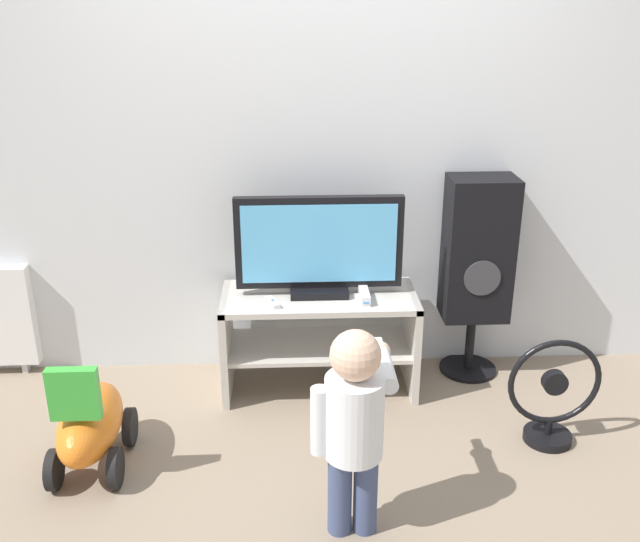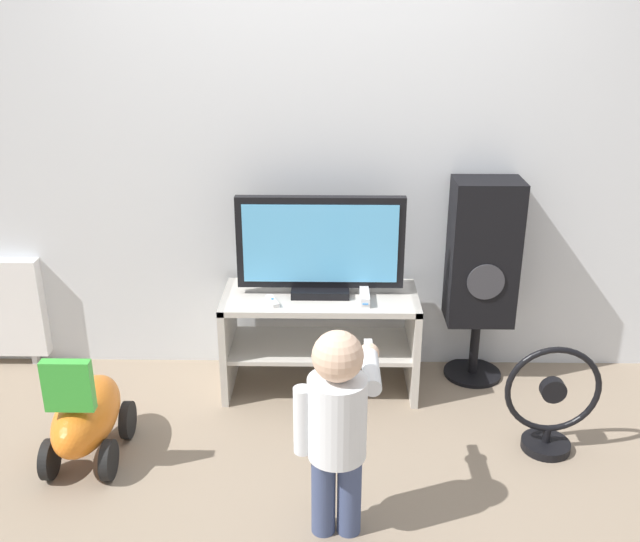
# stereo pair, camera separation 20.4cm
# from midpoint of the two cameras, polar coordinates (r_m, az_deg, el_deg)

# --- Properties ---
(ground_plane) EXTENTS (16.00, 16.00, 0.00)m
(ground_plane) POSITION_cam_midpoint_polar(r_m,az_deg,el_deg) (3.72, 1.57, -10.93)
(ground_plane) COLOR gray
(wall_back) EXTENTS (10.00, 0.06, 2.60)m
(wall_back) POSITION_cam_midpoint_polar(r_m,az_deg,el_deg) (3.73, 1.69, 10.78)
(wall_back) COLOR silver
(wall_back) RESTS_ON ground_plane
(tv_stand) EXTENTS (1.01, 0.45, 0.54)m
(tv_stand) POSITION_cam_midpoint_polar(r_m,az_deg,el_deg) (3.74, 1.59, -4.56)
(tv_stand) COLOR beige
(tv_stand) RESTS_ON ground_plane
(television) EXTENTS (0.85, 0.20, 0.52)m
(television) POSITION_cam_midpoint_polar(r_m,az_deg,el_deg) (3.59, 1.66, 1.91)
(television) COLOR black
(television) RESTS_ON tv_stand
(game_console) EXTENTS (0.05, 0.18, 0.05)m
(game_console) POSITION_cam_midpoint_polar(r_m,az_deg,el_deg) (3.59, 5.21, -2.07)
(game_console) COLOR white
(game_console) RESTS_ON tv_stand
(remote_primary) EXTENTS (0.08, 0.13, 0.03)m
(remote_primary) POSITION_cam_midpoint_polar(r_m,az_deg,el_deg) (3.56, -2.19, -2.45)
(remote_primary) COLOR white
(remote_primary) RESTS_ON tv_stand
(child) EXTENTS (0.33, 0.49, 0.88)m
(child) POSITION_cam_midpoint_polar(r_m,az_deg,el_deg) (2.71, 3.64, -11.67)
(child) COLOR #3F4C72
(child) RESTS_ON ground_plane
(speaker_tower) EXTENTS (0.35, 0.31, 1.11)m
(speaker_tower) POSITION_cam_midpoint_polar(r_m,az_deg,el_deg) (3.83, 14.37, 1.05)
(speaker_tower) COLOR black
(speaker_tower) RESTS_ON ground_plane
(floor_fan) EXTENTS (0.44, 0.22, 0.53)m
(floor_fan) POSITION_cam_midpoint_polar(r_m,az_deg,el_deg) (3.49, 19.63, -10.05)
(floor_fan) COLOR black
(floor_fan) RESTS_ON ground_plane
(ride_on_toy) EXTENTS (0.30, 0.56, 0.58)m
(ride_on_toy) POSITION_cam_midpoint_polar(r_m,az_deg,el_deg) (3.40, -16.53, -11.10)
(ride_on_toy) COLOR orange
(ride_on_toy) RESTS_ON ground_plane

